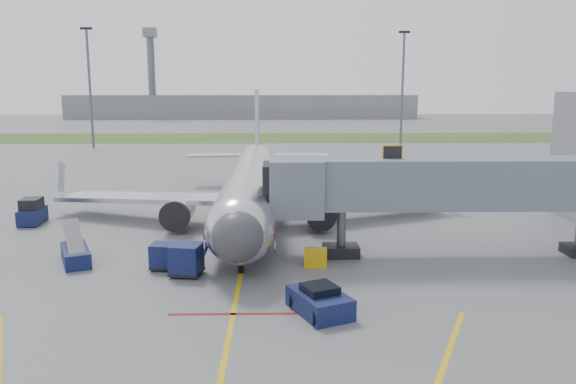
{
  "coord_description": "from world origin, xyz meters",
  "views": [
    {
      "loc": [
        2.04,
        -28.47,
        10.26
      ],
      "look_at": [
        2.81,
        9.67,
        3.2
      ],
      "focal_mm": 35.0,
      "sensor_mm": 36.0,
      "label": 1
    }
  ],
  "objects_px": {
    "baggage_tug": "(32,213)",
    "belt_loader": "(75,254)",
    "ramp_worker": "(180,259)",
    "pushback_tug": "(320,301)",
    "airliner": "(251,186)"
  },
  "relations": [
    {
      "from": "baggage_tug",
      "to": "belt_loader",
      "type": "bearing_deg",
      "value": -55.71
    },
    {
      "from": "ramp_worker",
      "to": "pushback_tug",
      "type": "bearing_deg",
      "value": -82.04
    },
    {
      "from": "baggage_tug",
      "to": "ramp_worker",
      "type": "distance_m",
      "value": 17.86
    },
    {
      "from": "pushback_tug",
      "to": "belt_loader",
      "type": "height_order",
      "value": "belt_loader"
    },
    {
      "from": "airliner",
      "to": "ramp_worker",
      "type": "bearing_deg",
      "value": -104.57
    },
    {
      "from": "baggage_tug",
      "to": "pushback_tug",
      "type": "bearing_deg",
      "value": -40.69
    },
    {
      "from": "airliner",
      "to": "ramp_worker",
      "type": "xyz_separation_m",
      "value": [
        -3.42,
        -13.17,
        -1.85
      ]
    },
    {
      "from": "ramp_worker",
      "to": "belt_loader",
      "type": "bearing_deg",
      "value": 120.33
    },
    {
      "from": "belt_loader",
      "to": "airliner",
      "type": "bearing_deg",
      "value": 48.2
    },
    {
      "from": "pushback_tug",
      "to": "ramp_worker",
      "type": "relative_size",
      "value": 2.39
    },
    {
      "from": "belt_loader",
      "to": "ramp_worker",
      "type": "bearing_deg",
      "value": -16.57
    },
    {
      "from": "airliner",
      "to": "baggage_tug",
      "type": "xyz_separation_m",
      "value": [
        -16.77,
        -1.31,
        -1.76
      ]
    },
    {
      "from": "baggage_tug",
      "to": "ramp_worker",
      "type": "xyz_separation_m",
      "value": [
        13.35,
        -11.86,
        -0.09
      ]
    },
    {
      "from": "pushback_tug",
      "to": "baggage_tug",
      "type": "height_order",
      "value": "baggage_tug"
    },
    {
      "from": "airliner",
      "to": "belt_loader",
      "type": "xyz_separation_m",
      "value": [
        -10.02,
        -11.21,
        -2.11
      ]
    }
  ]
}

